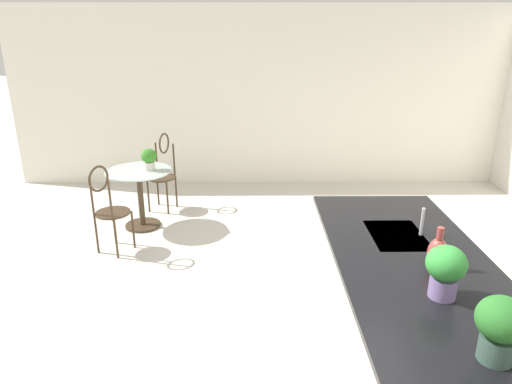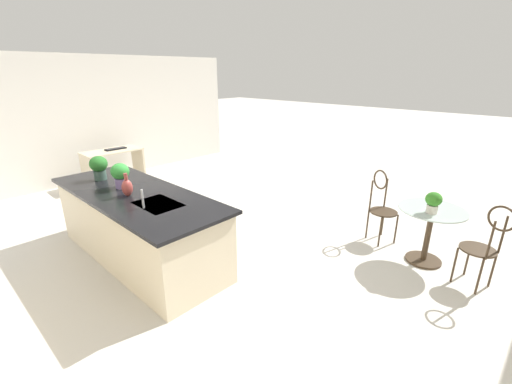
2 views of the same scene
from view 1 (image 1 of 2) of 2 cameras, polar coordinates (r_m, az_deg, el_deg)
name	(u,v)px [view 1 (image 1 of 2)]	position (r m, az deg, el deg)	size (l,w,h in m)	color
ground_plane	(285,357)	(3.88, 3.55, -19.30)	(40.00, 40.00, 0.00)	beige
wall_left_window	(268,98)	(7.34, 1.46, 11.37)	(0.12, 7.80, 2.70)	silver
kitchen_island	(413,330)	(3.52, 18.53, -15.53)	(2.80, 1.06, 0.92)	beige
bistro_table	(140,193)	(6.00, -13.84, -0.13)	(0.80, 0.80, 0.74)	#3D2D1E
chair_near_window	(108,205)	(5.35, -17.48, -1.51)	(0.52, 0.51, 1.04)	#3D2D1E
chair_by_island	(163,168)	(6.50, -11.24, 2.82)	(0.52, 0.47, 1.04)	#3D2D1E
sink_faucet	(422,222)	(3.76, 19.49, -3.41)	(0.02, 0.02, 0.22)	#B2B5BA
potted_plant_on_table	(149,158)	(5.85, -12.83, 4.04)	(0.19, 0.19, 0.26)	beige
potted_plant_counter_far	(501,326)	(2.56, 27.52, -14.16)	(0.24, 0.24, 0.34)	#385147
potted_plant_counter_near	(446,269)	(2.96, 21.98, -8.60)	(0.23, 0.23, 0.33)	#7A669E
vase_on_counter	(437,252)	(3.32, 21.12, -6.84)	(0.13, 0.13, 0.29)	#993D38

